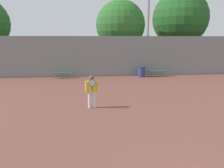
{
  "coord_description": "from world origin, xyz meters",
  "views": [
    {
      "loc": [
        -2.25,
        -2.89,
        3.19
      ],
      "look_at": [
        -1.08,
        8.22,
        0.87
      ],
      "focal_mm": 35.0,
      "sensor_mm": 36.0,
      "label": 1
    }
  ],
  "objects_px": {
    "tennis_player": "(92,89)",
    "bench_courtside_near": "(159,71)",
    "tree_green_tall": "(120,25)",
    "trash_bin": "(141,72)",
    "tree_dark_dense": "(180,19)",
    "bench_courtside_far": "(63,73)",
    "light_pole_far_right": "(148,10)"
  },
  "relations": [
    {
      "from": "bench_courtside_far",
      "to": "tree_green_tall",
      "type": "relative_size",
      "value": 0.24
    },
    {
      "from": "light_pole_far_right",
      "to": "trash_bin",
      "type": "distance_m",
      "value": 5.3
    },
    {
      "from": "trash_bin",
      "to": "bench_courtside_near",
      "type": "bearing_deg",
      "value": 2.49
    },
    {
      "from": "bench_courtside_far",
      "to": "tree_dark_dense",
      "type": "relative_size",
      "value": 0.2
    },
    {
      "from": "tennis_player",
      "to": "trash_bin",
      "type": "distance_m",
      "value": 9.24
    },
    {
      "from": "bench_courtside_near",
      "to": "light_pole_far_right",
      "type": "relative_size",
      "value": 0.2
    },
    {
      "from": "trash_bin",
      "to": "tree_dark_dense",
      "type": "relative_size",
      "value": 0.11
    },
    {
      "from": "tennis_player",
      "to": "bench_courtside_near",
      "type": "height_order",
      "value": "tennis_player"
    },
    {
      "from": "tennis_player",
      "to": "tree_green_tall",
      "type": "bearing_deg",
      "value": 69.58
    },
    {
      "from": "light_pole_far_right",
      "to": "tree_dark_dense",
      "type": "relative_size",
      "value": 1.12
    },
    {
      "from": "bench_courtside_far",
      "to": "tree_green_tall",
      "type": "height_order",
      "value": "tree_green_tall"
    },
    {
      "from": "bench_courtside_far",
      "to": "tree_dark_dense",
      "type": "xyz_separation_m",
      "value": [
        11.81,
        4.87,
        4.85
      ]
    },
    {
      "from": "tree_green_tall",
      "to": "tree_dark_dense",
      "type": "bearing_deg",
      "value": 11.89
    },
    {
      "from": "trash_bin",
      "to": "tree_green_tall",
      "type": "xyz_separation_m",
      "value": [
        -1.33,
        3.56,
        4.05
      ]
    },
    {
      "from": "tennis_player",
      "to": "trash_bin",
      "type": "relative_size",
      "value": 1.75
    },
    {
      "from": "bench_courtside_far",
      "to": "tree_green_tall",
      "type": "distance_m",
      "value": 7.52
    },
    {
      "from": "bench_courtside_near",
      "to": "tree_dark_dense",
      "type": "xyz_separation_m",
      "value": [
        3.67,
        4.87,
        4.85
      ]
    },
    {
      "from": "tennis_player",
      "to": "bench_courtside_near",
      "type": "distance_m",
      "value": 10.11
    },
    {
      "from": "bench_courtside_near",
      "to": "trash_bin",
      "type": "height_order",
      "value": "trash_bin"
    },
    {
      "from": "bench_courtside_near",
      "to": "tree_green_tall",
      "type": "relative_size",
      "value": 0.27
    },
    {
      "from": "bench_courtside_near",
      "to": "tree_green_tall",
      "type": "height_order",
      "value": "tree_green_tall"
    },
    {
      "from": "bench_courtside_far",
      "to": "trash_bin",
      "type": "xyz_separation_m",
      "value": [
        6.61,
        -0.07,
        0.01
      ]
    },
    {
      "from": "bench_courtside_near",
      "to": "tree_green_tall",
      "type": "distance_m",
      "value": 6.07
    },
    {
      "from": "tennis_player",
      "to": "tree_dark_dense",
      "type": "bearing_deg",
      "value": 47.88
    },
    {
      "from": "trash_bin",
      "to": "tree_green_tall",
      "type": "height_order",
      "value": "tree_green_tall"
    },
    {
      "from": "bench_courtside_near",
      "to": "tennis_player",
      "type": "bearing_deg",
      "value": -125.56
    },
    {
      "from": "bench_courtside_far",
      "to": "light_pole_far_right",
      "type": "height_order",
      "value": "light_pole_far_right"
    },
    {
      "from": "light_pole_far_right",
      "to": "tree_dark_dense",
      "type": "height_order",
      "value": "light_pole_far_right"
    },
    {
      "from": "tennis_player",
      "to": "tree_green_tall",
      "type": "relative_size",
      "value": 0.22
    },
    {
      "from": "trash_bin",
      "to": "tree_green_tall",
      "type": "relative_size",
      "value": 0.13
    },
    {
      "from": "bench_courtside_near",
      "to": "bench_courtside_far",
      "type": "relative_size",
      "value": 1.12
    },
    {
      "from": "tennis_player",
      "to": "tree_green_tall",
      "type": "xyz_separation_m",
      "value": [
        3.0,
        11.71,
        3.61
      ]
    }
  ]
}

